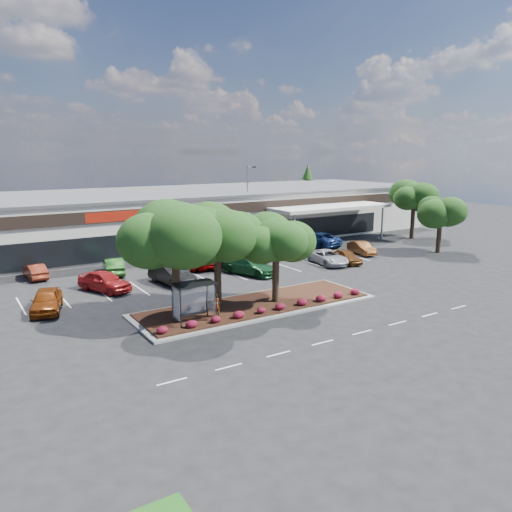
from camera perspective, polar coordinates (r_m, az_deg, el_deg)
ground at (r=34.62m, az=6.43°, el=-6.95°), size 160.00×160.00×0.00m
retail_store at (r=63.38m, az=-13.04°, el=4.30°), size 80.40×25.20×6.25m
landscape_island at (r=36.56m, az=0.03°, el=-5.65°), size 18.00×6.00×0.26m
lane_markings at (r=42.80m, az=-2.49°, el=-3.22°), size 33.12×20.06×0.01m
shrub_row at (r=34.77m, az=1.89°, el=-5.91°), size 17.00×0.80×0.50m
bus_shelter at (r=32.52m, az=-7.20°, el=-3.96°), size 2.75×1.55×2.59m
island_tree_west at (r=33.25m, az=-9.20°, el=-0.30°), size 7.20×7.20×7.89m
island_tree_mid at (r=35.40m, az=-4.44°, el=0.08°), size 6.60×6.60×7.32m
island_tree_east at (r=36.26m, az=2.28°, el=-0.27°), size 5.80×5.80×6.50m
tree_east_near at (r=59.15m, az=20.26°, el=3.46°), size 5.60×5.60×6.51m
tree_east_far at (r=67.92m, az=17.54°, el=5.10°), size 6.40×6.40×7.62m
conifer_north_east at (r=88.64m, az=5.87°, el=7.47°), size 3.96×3.96×9.00m
person_waiting at (r=33.55m, az=-4.62°, el=-5.62°), size 0.64×0.46×1.61m
light_pole at (r=63.08m, az=-0.92°, el=5.52°), size 1.39×0.83×9.48m
car_0 at (r=38.33m, az=-22.82°, el=-4.70°), size 3.18×5.11×1.62m
car_1 at (r=42.29m, az=-16.93°, el=-2.75°), size 3.85×5.27×1.67m
car_2 at (r=43.16m, az=-9.60°, el=-2.08°), size 2.62×5.40×1.71m
car_3 at (r=43.44m, az=-8.85°, el=-2.16°), size 1.84×4.44×1.43m
car_4 at (r=45.98m, az=-0.71°, el=-1.12°), size 4.03×6.01×1.62m
car_6 at (r=50.64m, az=8.23°, el=-0.14°), size 3.18×5.46×1.43m
car_7 at (r=51.37m, az=10.30°, el=-0.07°), size 2.28×4.27×1.38m
car_8 at (r=56.32m, az=11.98°, el=0.90°), size 2.39×4.42×1.38m
car_9 at (r=48.62m, az=-23.92°, el=-1.60°), size 1.67×4.15×1.34m
car_10 at (r=47.88m, az=-15.97°, el=-1.11°), size 2.49×4.90×1.54m
car_11 at (r=49.14m, az=-7.81°, el=-0.43°), size 3.19×5.83×1.55m
car_12 at (r=49.36m, az=-6.71°, el=-0.25°), size 3.50×6.41×1.70m
car_13 at (r=52.98m, az=-6.62°, el=0.56°), size 2.47×5.79×1.67m
car_14 at (r=57.30m, az=1.86°, el=1.39°), size 3.23×5.62×1.47m
car_15 at (r=59.38m, az=3.01°, el=1.82°), size 3.22×5.14×1.63m
car_16 at (r=60.11m, az=4.32°, el=1.87°), size 3.21×5.75×1.52m
car_17 at (r=60.01m, az=6.95°, el=1.90°), size 3.59×6.50×1.72m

